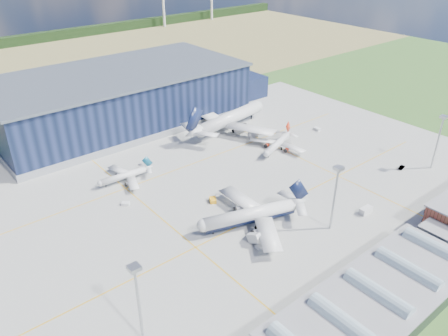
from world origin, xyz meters
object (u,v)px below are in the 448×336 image
light_mast_west (137,292)px  car_a (434,214)px  hangar (125,99)px  gse_van_c (366,210)px  light_mast_center (336,188)px  airliner_navy (250,209)px  gse_tug_b (213,200)px  airstair (254,240)px  light_mast_east (440,134)px  gse_cart_b (126,204)px  car_b (402,167)px  airliner_red (277,141)px  airliner_regional (123,173)px  gse_cart_a (317,129)px  gse_tug_c (213,124)px  airliner_widebody (230,112)px

light_mast_west → car_a: (103.06, -18.00, -14.82)m
hangar → gse_van_c: 129.66m
light_mast_center → hangar: bearing=93.3°
airliner_navy → car_a: airliner_navy is taller
gse_tug_b → airstair: size_ratio=0.71×
light_mast_east → gse_cart_b: bearing=153.6°
gse_cart_b → car_b: bearing=-73.4°
hangar → light_mast_center: size_ratio=6.30×
light_mast_center → airliner_red: light_mast_center is taller
light_mast_east → gse_van_c: bearing=-177.3°
airliner_regional → airstair: size_ratio=5.12×
gse_cart_a → car_b: gse_cart_a is taller
airliner_red → gse_cart_a: bearing=164.3°
light_mast_east → gse_van_c: size_ratio=4.74×
gse_tug_b → gse_van_c: 53.43m
light_mast_center → gse_tug_c: size_ratio=7.14×
airliner_regional → airstair: (12.97, -60.29, -2.40)m
gse_tug_b → gse_cart_b: size_ratio=1.22×
gse_cart_b → light_mast_east: bearing=-74.5°
airliner_regional → gse_cart_b: 17.24m
gse_tug_b → airliner_regional: bearing=148.4°
gse_tug_b → airliner_widebody: bearing=74.7°
light_mast_east → gse_tug_b: bearing=156.6°
airliner_red → car_a: bearing=73.7°
light_mast_center → light_mast_east: same height
car_b → gse_van_c: bearing=92.9°
light_mast_west → airliner_widebody: light_mast_west is taller
light_mast_west → airstair: (45.09, 9.71, -13.94)m
gse_tug_c → airliner_navy: bearing=-110.5°
airliner_widebody → airliner_navy: bearing=-134.5°
light_mast_center → airliner_widebody: (26.29, 82.68, -6.50)m
airliner_navy → gse_tug_c: 85.58m
airstair → car_a: size_ratio=1.30×
hangar → airliner_widebody: hangar is taller
light_mast_center → airliner_red: bearing=61.9°
car_a → airliner_navy: bearing=64.9°
gse_tug_c → gse_van_c: 94.52m
gse_tug_b → car_a: size_ratio=0.93×
light_mast_east → gse_cart_b: size_ratio=8.44×
gse_cart_b → car_a: (78.42, -72.81, 0.02)m
airliner_widebody → light_mast_west: bearing=-148.6°
airliner_widebody → airstair: airliner_widebody is taller
car_a → hangar: bearing=25.1°
airliner_navy → car_a: size_ratio=11.40×
airstair → airliner_regional: bearing=97.4°
airliner_widebody → airstair: 89.45m
airliner_regional → airliner_red: bearing=168.0°
light_mast_east → gse_tug_c: (-41.86, 92.00, -14.73)m
gse_cart_b → car_b: car_b is taller
light_mast_center → gse_tug_b: bearing=118.5°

